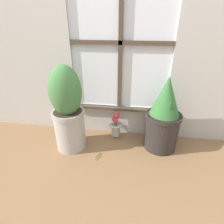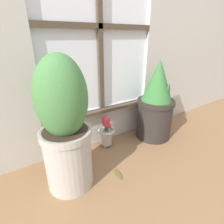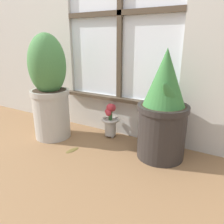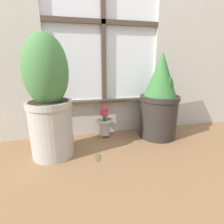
% 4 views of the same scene
% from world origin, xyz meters
% --- Properties ---
extents(ground_plane, '(10.00, 10.00, 0.00)m').
position_xyz_m(ground_plane, '(0.00, 0.00, 0.00)').
color(ground_plane, olive).
extents(potted_plant_left, '(0.28, 0.28, 0.77)m').
position_xyz_m(potted_plant_left, '(-0.41, 0.18, 0.38)').
color(potted_plant_left, '#B7B2A8').
rests_on(potted_plant_left, ground_plane).
extents(potted_plant_right, '(0.31, 0.31, 0.68)m').
position_xyz_m(potted_plant_right, '(0.41, 0.30, 0.32)').
color(potted_plant_right, '#2D2826').
rests_on(potted_plant_right, ground_plane).
extents(flower_vase, '(0.14, 0.14, 0.27)m').
position_xyz_m(flower_vase, '(-0.02, 0.40, 0.14)').
color(flower_vase, '#BCB7AD').
rests_on(flower_vase, ground_plane).
extents(fallen_leaf, '(0.06, 0.12, 0.01)m').
position_xyz_m(fallen_leaf, '(-0.13, 0.07, 0.00)').
color(fallen_leaf, brown).
rests_on(fallen_leaf, ground_plane).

